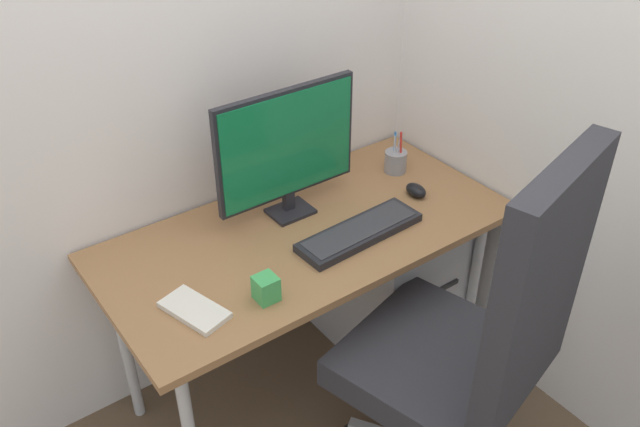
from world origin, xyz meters
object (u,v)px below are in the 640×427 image
(keyboard, at_px, (360,232))
(notebook, at_px, (194,310))
(desk_clamp_accessory, at_px, (266,288))
(filing_cabinet, at_px, (389,280))
(pen_holder, at_px, (396,161))
(office_chair, at_px, (477,339))
(monitor, at_px, (287,147))
(mouse, at_px, (416,190))

(keyboard, xyz_separation_m, notebook, (-0.60, -0.01, -0.01))
(keyboard, relative_size, desk_clamp_accessory, 5.72)
(filing_cabinet, height_order, notebook, notebook)
(pen_holder, height_order, notebook, pen_holder)
(office_chair, distance_m, desk_clamp_accessory, 0.61)
(monitor, distance_m, mouse, 0.51)
(pen_holder, bearing_deg, desk_clamp_accessory, -157.18)
(desk_clamp_accessory, bearing_deg, notebook, 159.69)
(monitor, bearing_deg, filing_cabinet, -15.30)
(keyboard, bearing_deg, desk_clamp_accessory, -168.55)
(mouse, distance_m, notebook, 0.92)
(notebook, xyz_separation_m, desk_clamp_accessory, (0.19, -0.07, 0.03))
(keyboard, bearing_deg, pen_holder, 33.50)
(keyboard, bearing_deg, notebook, -178.88)
(keyboard, bearing_deg, mouse, 12.86)
(monitor, xyz_separation_m, pen_holder, (0.47, -0.01, -0.20))
(monitor, relative_size, pen_holder, 3.09)
(office_chair, distance_m, notebook, 0.79)
(notebook, bearing_deg, pen_holder, -1.07)
(monitor, relative_size, desk_clamp_accessory, 6.61)
(pen_holder, distance_m, notebook, 1.00)
(filing_cabinet, relative_size, notebook, 2.92)
(office_chair, relative_size, monitor, 2.45)
(pen_holder, relative_size, notebook, 0.84)
(filing_cabinet, bearing_deg, office_chair, -112.48)
(office_chair, relative_size, notebook, 6.34)
(office_chair, distance_m, filing_cabinet, 0.78)
(office_chair, bearing_deg, mouse, 62.87)
(notebook, height_order, desk_clamp_accessory, desk_clamp_accessory)
(keyboard, xyz_separation_m, pen_holder, (0.37, 0.24, 0.03))
(filing_cabinet, height_order, pen_holder, pen_holder)
(keyboard, relative_size, mouse, 5.18)
(filing_cabinet, bearing_deg, notebook, -169.97)
(monitor, distance_m, pen_holder, 0.52)
(desk_clamp_accessory, bearing_deg, mouse, 12.07)
(filing_cabinet, distance_m, pen_holder, 0.49)
(pen_holder, bearing_deg, notebook, -165.20)
(office_chair, xyz_separation_m, desk_clamp_accessory, (-0.43, 0.42, 0.11))
(office_chair, relative_size, pen_holder, 7.56)
(office_chair, bearing_deg, desk_clamp_accessory, 135.43)
(notebook, bearing_deg, monitor, 12.22)
(keyboard, distance_m, pen_holder, 0.44)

